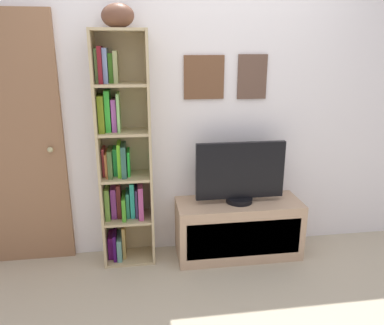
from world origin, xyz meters
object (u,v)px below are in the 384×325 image
bookshelf (121,158)px  television (240,173)px  football (118,16)px  tv_stand (238,228)px  door (8,145)px

bookshelf → television: 0.97m
football → tv_stand: 1.92m
football → door: (-0.89, 0.12, -0.93)m
bookshelf → tv_stand: bearing=-5.4°
bookshelf → television: (0.95, -0.09, -0.14)m
bookshelf → door: bearing=174.1°
tv_stand → door: size_ratio=0.52×
television → bookshelf: bearing=174.7°
bookshelf → door: 0.87m
tv_stand → television: bearing=90.0°
television → door: door is taller
bookshelf → tv_stand: bookshelf is taller
bookshelf → television: size_ratio=2.52×
television → football: bearing=176.3°
bookshelf → tv_stand: (0.95, -0.09, -0.64)m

